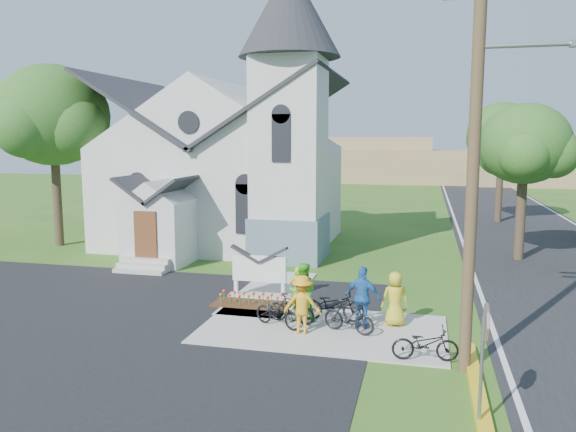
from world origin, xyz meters
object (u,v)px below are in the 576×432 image
(church_sign, at_px, (259,269))
(cyclist_0, at_px, (299,291))
(bike_1, at_px, (292,308))
(bike_2, at_px, (332,305))
(cyclist_4, at_px, (395,299))
(bike_3, at_px, (349,317))
(stop_sign, at_px, (485,339))
(cyclist_3, at_px, (302,304))
(bike_4, at_px, (425,344))
(utility_pole, at_px, (477,143))
(bike_0, at_px, (278,312))
(cyclist_2, at_px, (363,297))
(cyclist_1, at_px, (303,292))

(church_sign, height_order, cyclist_0, church_sign)
(bike_1, relative_size, bike_2, 0.77)
(cyclist_0, xyz_separation_m, cyclist_4, (2.93, -0.18, 0.02))
(cyclist_0, xyz_separation_m, bike_3, (1.71, -1.12, -0.32))
(stop_sign, bearing_deg, cyclist_0, 130.63)
(stop_sign, xyz_separation_m, cyclist_4, (-1.93, 5.48, -0.93))
(cyclist_3, bearing_deg, bike_4, 157.41)
(utility_pole, bearing_deg, cyclist_3, 160.58)
(utility_pole, height_order, bike_3, utility_pole)
(utility_pole, bearing_deg, church_sign, 144.40)
(cyclist_4, bearing_deg, bike_1, -6.24)
(stop_sign, relative_size, bike_3, 1.61)
(bike_0, distance_m, bike_1, 0.52)
(cyclist_2, xyz_separation_m, cyclist_4, (0.89, 0.45, -0.10))
(church_sign, bearing_deg, bike_3, -39.38)
(stop_sign, relative_size, bike_2, 1.29)
(cyclist_2, distance_m, bike_4, 2.74)
(bike_0, distance_m, cyclist_3, 0.94)
(bike_0, bearing_deg, cyclist_1, -13.64)
(bike_1, bearing_deg, bike_3, -90.71)
(stop_sign, xyz_separation_m, bike_1, (-4.91, 4.97, -1.28))
(church_sign, distance_m, bike_0, 3.22)
(stop_sign, distance_m, cyclist_1, 7.09)
(cyclist_3, bearing_deg, cyclist_1, -80.58)
(bike_2, relative_size, bike_3, 1.24)
(church_sign, relative_size, cyclist_1, 1.24)
(bike_1, height_order, bike_2, bike_2)
(utility_pole, bearing_deg, bike_0, 160.16)
(cyclist_2, bearing_deg, bike_3, 69.52)
(utility_pole, relative_size, bike_2, 5.20)
(church_sign, relative_size, cyclist_2, 1.21)
(utility_pole, height_order, cyclist_1, utility_pole)
(stop_sign, height_order, cyclist_4, stop_sign)
(stop_sign, relative_size, bike_1, 1.67)
(cyclist_4, bearing_deg, cyclist_0, -19.40)
(bike_0, relative_size, bike_4, 1.00)
(bike_3, xyz_separation_m, bike_4, (2.10, -1.54, -0.04))
(bike_3, relative_size, bike_4, 0.95)
(cyclist_1, xyz_separation_m, cyclist_3, (0.22, -1.05, -0.06))
(cyclist_1, bearing_deg, bike_0, 42.91)
(cyclist_1, bearing_deg, cyclist_4, 174.86)
(stop_sign, xyz_separation_m, bike_4, (-1.05, 3.00, -1.30))
(cyclist_2, bearing_deg, bike_0, 24.42)
(stop_sign, relative_size, cyclist_3, 1.50)
(church_sign, distance_m, cyclist_3, 3.86)
(cyclist_1, distance_m, cyclist_3, 1.08)
(bike_3, bearing_deg, stop_sign, -126.92)
(stop_sign, distance_m, bike_1, 7.10)
(cyclist_0, relative_size, cyclist_2, 0.87)
(utility_pole, height_order, bike_0, utility_pole)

